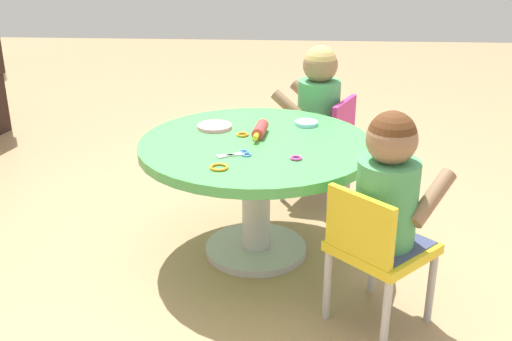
{
  "coord_description": "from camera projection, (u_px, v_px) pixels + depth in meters",
  "views": [
    {
      "loc": [
        -2.39,
        -0.14,
        1.37
      ],
      "look_at": [
        0.0,
        0.0,
        0.38
      ],
      "focal_mm": 43.65,
      "sensor_mm": 36.0,
      "label": 1
    }
  ],
  "objects": [
    {
      "name": "craft_table",
      "position": [
        256.0,
        167.0,
        2.58
      ],
      "size": [
        0.96,
        0.96,
        0.51
      ],
      "color": "silver",
      "rests_on": "ground"
    },
    {
      "name": "cookie_cutter_2",
      "position": [
        219.0,
        167.0,
        2.26
      ],
      "size": [
        0.07,
        0.07,
        0.01
      ],
      "primitive_type": "torus",
      "color": "orange",
      "rests_on": "craft_table"
    },
    {
      "name": "child_chair_left",
      "position": [
        376.0,
        249.0,
        2.14
      ],
      "size": [
        0.42,
        0.42,
        0.54
      ],
      "color": "#B7B7BC",
      "rests_on": "ground"
    },
    {
      "name": "ground_plane",
      "position": [
        256.0,
        251.0,
        2.73
      ],
      "size": [
        10.0,
        10.0,
        0.0
      ],
      "primitive_type": "plane",
      "color": "tan"
    },
    {
      "name": "cookie_cutter_0",
      "position": [
        243.0,
        134.0,
        2.6
      ],
      "size": [
        0.05,
        0.05,
        0.01
      ],
      "primitive_type": "torus",
      "color": "orange",
      "rests_on": "craft_table"
    },
    {
      "name": "seated_child_right",
      "position": [
        318.0,
        98.0,
        3.07
      ],
      "size": [
        0.39,
        0.43,
        0.51
      ],
      "color": "#3F4772",
      "rests_on": "ground"
    },
    {
      "name": "cookie_cutter_1",
      "position": [
        296.0,
        158.0,
        2.35
      ],
      "size": [
        0.05,
        0.05,
        0.01
      ],
      "primitive_type": "torus",
      "color": "#D83FA5",
      "rests_on": "craft_table"
    },
    {
      "name": "craft_scissors",
      "position": [
        239.0,
        154.0,
        2.39
      ],
      "size": [
        0.1,
        0.14,
        0.01
      ],
      "color": "silver",
      "rests_on": "craft_table"
    },
    {
      "name": "seated_child_left",
      "position": [
        389.0,
        185.0,
        2.07
      ],
      "size": [
        0.43,
        0.43,
        0.51
      ],
      "color": "#3F4772",
      "rests_on": "ground"
    },
    {
      "name": "playdough_blob_1",
      "position": [
        215.0,
        127.0,
        2.69
      ],
      "size": [
        0.15,
        0.15,
        0.02
      ],
      "primitive_type": "cylinder",
      "color": "pink",
      "rests_on": "craft_table"
    },
    {
      "name": "playdough_blob_0",
      "position": [
        306.0,
        123.0,
        2.73
      ],
      "size": [
        0.1,
        0.1,
        0.02
      ],
      "primitive_type": "cylinder",
      "color": "#8CCCF2",
      "rests_on": "craft_table"
    },
    {
      "name": "child_chair_right",
      "position": [
        324.0,
        142.0,
        3.14
      ],
      "size": [
        0.4,
        0.4,
        0.54
      ],
      "color": "#B7B7BC",
      "rests_on": "ground"
    },
    {
      "name": "rolling_pin",
      "position": [
        260.0,
        129.0,
        2.6
      ],
      "size": [
        0.23,
        0.07,
        0.05
      ],
      "color": "#D83F3F",
      "rests_on": "craft_table"
    }
  ]
}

